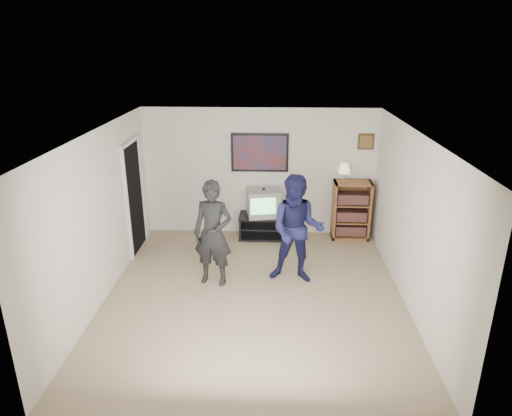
# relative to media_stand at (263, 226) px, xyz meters

# --- Properties ---
(room_shell) EXTENTS (4.51, 5.00, 2.51)m
(room_shell) POSITION_rel_media_stand_xyz_m (-0.08, -1.88, 1.02)
(room_shell) COLOR #947D5E
(room_shell) RESTS_ON ground
(media_stand) EXTENTS (0.94, 0.54, 0.46)m
(media_stand) POSITION_rel_media_stand_xyz_m (0.00, 0.00, 0.00)
(media_stand) COLOR black
(media_stand) RESTS_ON room_shell
(crt_television) EXTENTS (0.69, 0.62, 0.52)m
(crt_television) POSITION_rel_media_stand_xyz_m (0.01, 0.00, 0.49)
(crt_television) COLOR #979792
(crt_television) RESTS_ON media_stand
(bookshelf) EXTENTS (0.70, 0.40, 1.15)m
(bookshelf) POSITION_rel_media_stand_xyz_m (1.71, 0.05, 0.34)
(bookshelf) COLOR brown
(bookshelf) RESTS_ON room_shell
(table_lamp) EXTENTS (0.23, 0.23, 0.36)m
(table_lamp) POSITION_rel_media_stand_xyz_m (1.52, 0.01, 1.10)
(table_lamp) COLOR beige
(table_lamp) RESTS_ON bookshelf
(person_tall) EXTENTS (0.69, 0.52, 1.70)m
(person_tall) POSITION_rel_media_stand_xyz_m (-0.73, -1.82, 0.62)
(person_tall) COLOR black
(person_tall) RESTS_ON room_shell
(person_short) EXTENTS (0.95, 0.79, 1.77)m
(person_short) POSITION_rel_media_stand_xyz_m (0.57, -1.70, 0.65)
(person_short) COLOR #181943
(person_short) RESTS_ON room_shell
(controller_left) EXTENTS (0.08, 0.13, 0.04)m
(controller_left) POSITION_rel_media_stand_xyz_m (-0.72, -1.63, 0.95)
(controller_left) COLOR white
(controller_left) RESTS_ON person_tall
(controller_right) EXTENTS (0.05, 0.12, 0.03)m
(controller_right) POSITION_rel_media_stand_xyz_m (0.63, -1.46, 0.86)
(controller_right) COLOR white
(controller_right) RESTS_ON person_short
(poster) EXTENTS (1.10, 0.03, 0.75)m
(poster) POSITION_rel_media_stand_xyz_m (-0.08, 0.25, 1.42)
(poster) COLOR black
(poster) RESTS_ON room_shell
(air_vent) EXTENTS (0.28, 0.02, 0.14)m
(air_vent) POSITION_rel_media_stand_xyz_m (-0.63, 0.25, 1.72)
(air_vent) COLOR white
(air_vent) RESTS_ON room_shell
(small_picture) EXTENTS (0.30, 0.03, 0.30)m
(small_picture) POSITION_rel_media_stand_xyz_m (1.92, 0.25, 1.65)
(small_picture) COLOR #3B2812
(small_picture) RESTS_ON room_shell
(doorway) EXTENTS (0.03, 0.85, 2.00)m
(doorway) POSITION_rel_media_stand_xyz_m (-2.31, -0.63, 0.77)
(doorway) COLOR black
(doorway) RESTS_ON room_shell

